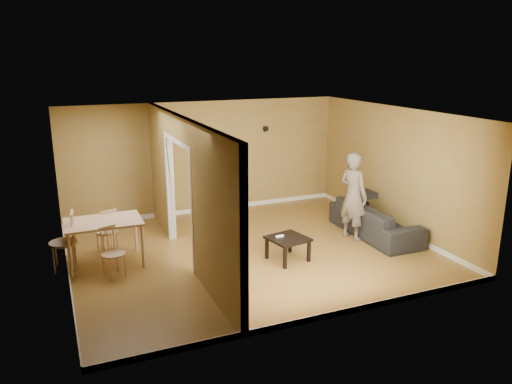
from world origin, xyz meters
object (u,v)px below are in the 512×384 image
Objects in this scene: bookshelf at (219,176)px; chair_near at (113,253)px; sofa at (375,215)px; coffee_table at (288,241)px; chair_far at (107,230)px; person at (354,188)px; dining_table at (103,225)px; chair_left at (63,241)px.

bookshelf is 2.02× the size of chair_near.
chair_near reaches higher than sofa.
bookshelf is at bearing 42.37° from sofa.
coffee_table is at bearing -86.52° from bookshelf.
chair_far reaches higher than coffee_table.
person is 4.80m from dining_table.
chair_left is at bearing -149.47° from bookshelf.
chair_left is at bearing 84.67° from sofa.
bookshelf is 3.94m from chair_near.
sofa is 3.71m from bookshelf.
chair_left is at bearing 118.65° from chair_near.
sofa is at bearing -6.66° from dining_table.
chair_left is 1.19× the size of chair_near.
sofa is 1.29× the size of bookshelf.
person is at bearing 148.96° from chair_far.
chair_left is (-3.74, 1.15, 0.15)m from coffee_table.
dining_table is at bearing -143.14° from bookshelf.
chair_left is (-3.55, -2.09, -0.36)m from bookshelf.
chair_far is (-5.19, 1.18, 0.01)m from sofa.
chair_far reaches higher than chair_near.
chair_left is at bearing 175.07° from dining_table.
chair_left is 0.93m from chair_far.
sofa is 5.23m from chair_near.
sofa is 3.47× the size of coffee_table.
person is 2.39× the size of chair_far.
coffee_table is at bearing 103.03° from sofa.
person is 3.22× the size of coffee_table.
dining_table is (-3.06, 1.09, 0.37)m from coffee_table.
person is 4.73m from chair_near.
chair_near is (-3.00, 0.50, 0.07)m from coffee_table.
dining_table is at bearing 67.47° from person.
chair_far reaches higher than dining_table.
coffee_table is (0.20, -3.24, -0.51)m from bookshelf.
person is 2.42× the size of chair_near.
dining_table is 0.64m from chair_far.
coffee_table is 0.75× the size of chair_near.
sofa is 1.73× the size of dining_table.
person reaches higher than chair_far.
sofa is 2.61× the size of chair_near.
chair_near is 1.15m from chair_far.
bookshelf reaches higher than coffee_table.
coffee_table is at bearing 91.17° from person.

